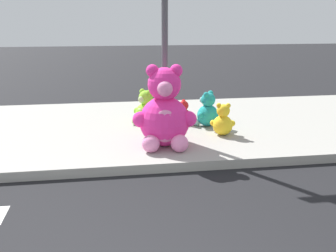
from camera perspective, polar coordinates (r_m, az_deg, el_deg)
sidewalk at (r=7.69m, az=-8.72°, el=-0.48°), size 28.00×4.40×0.15m
sign_pole at (r=6.66m, az=-0.48°, el=12.72°), size 0.56×0.11×3.20m
plush_pink_large at (r=6.24m, az=-0.52°, el=1.74°), size 1.04×0.93×1.35m
plush_red at (r=7.71m, az=2.24°, el=1.81°), size 0.33×0.37×0.48m
plush_lime at (r=7.62m, az=-3.40°, el=2.32°), size 0.51×0.50×0.71m
plush_teal at (r=7.55m, az=5.81°, el=2.09°), size 0.50×0.49×0.69m
plush_yellow at (r=7.01m, az=8.16°, el=0.59°), size 0.45×0.42×0.59m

